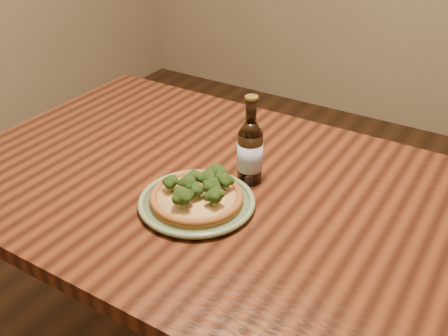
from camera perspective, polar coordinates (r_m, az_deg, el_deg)
The scene contains 4 objects.
table at distance 1.32m, azimuth 3.20°, elevation -6.35°, with size 1.60×0.90×0.75m.
plate at distance 1.23m, azimuth -2.98°, elevation -3.74°, with size 0.27×0.27×0.02m.
pizza at distance 1.22m, azimuth -2.87°, elevation -2.90°, with size 0.22×0.22×0.07m.
beer_bottle at distance 1.28m, azimuth 2.85°, elevation 1.87°, with size 0.06×0.06×0.23m.
Camera 1 is at (0.49, -0.83, 1.46)m, focal length 42.00 mm.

